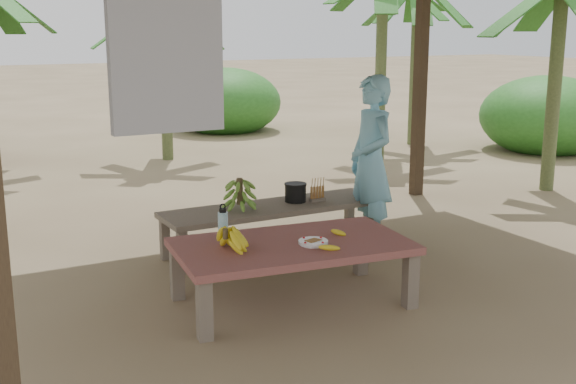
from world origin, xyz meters
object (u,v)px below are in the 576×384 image
water_flask (223,225)px  ripe_banana_bunch (226,239)px  woman (371,162)px  bench (274,211)px  plate (313,242)px  work_table (292,250)px  cooking_pot (295,193)px

water_flask → ripe_banana_bunch: bearing=-109.7°
woman → bench: bearing=-101.2°
bench → plate: bearing=-105.7°
work_table → water_flask: (-0.44, 0.32, 0.19)m
water_flask → cooking_pot: bearing=40.3°
bench → woman: size_ratio=1.30×
water_flask → cooking_pot: (1.21, 1.03, -0.08)m
work_table → bench: 1.40m
cooking_pot → bench: bearing=-171.7°
work_table → bench: (0.51, 1.31, -0.04)m
plate → cooking_pot: 1.61m
ripe_banana_bunch → plate: size_ratio=1.36×
woman → water_flask: bearing=-63.0°
ripe_banana_bunch → plate: ripe_banana_bunch is taller
work_table → ripe_banana_bunch: ripe_banana_bunch is taller
water_flask → plate: bearing=-38.6°
cooking_pot → woman: 0.80m
work_table → water_flask: 0.58m
work_table → plate: 0.19m
bench → ripe_banana_bunch: ripe_banana_bunch is taller
work_table → ripe_banana_bunch: 0.57m
bench → woman: bearing=-18.3°
bench → plate: plate is taller
plate → cooking_pot: (0.66, 1.47, 0.02)m
bench → cooking_pot: bearing=7.9°
ripe_banana_bunch → woman: bearing=26.3°
water_flask → woman: bearing=20.3°
plate → woman: bearing=40.9°
ripe_banana_bunch → cooking_pot: 1.85m
plate → woman: (1.31, 1.14, 0.33)m
work_table → ripe_banana_bunch: bearing=-177.3°
work_table → bench: bearing=75.5°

